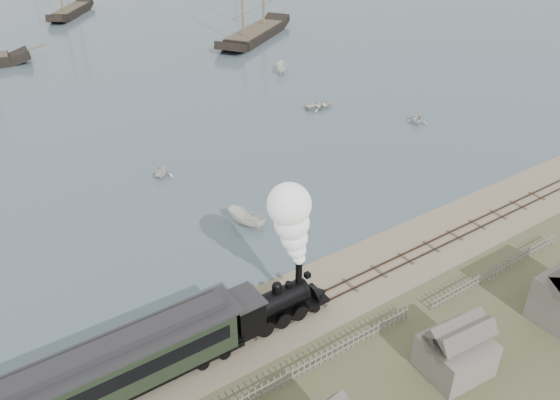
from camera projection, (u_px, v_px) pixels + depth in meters
ground at (314, 281)px, 42.45m from camera, size 600.00×600.00×0.00m
rail_track at (330, 295)px, 41.01m from camera, size 120.00×1.80×0.16m
picket_fence_west at (299, 377)px, 34.36m from camera, size 19.00×0.10×1.20m
picket_fence_east at (497, 274)px, 43.14m from camera, size 15.00×0.10×1.20m
shed_mid at (452, 369)px, 34.90m from camera, size 4.00×3.50×3.60m
locomotive at (290, 263)px, 36.82m from camera, size 8.11×3.03×10.11m
passenger_coach at (119, 365)px, 32.12m from camera, size 15.58×3.00×3.78m
beached_dinghy at (29, 394)px, 32.79m from camera, size 3.17×4.06×0.77m
rowboat_1 at (162, 170)px, 56.55m from camera, size 3.55×3.63×1.45m
rowboat_2 at (247, 219)px, 48.51m from camera, size 4.26×2.95×1.54m
rowboat_3 at (320, 105)px, 73.10m from camera, size 3.53×4.46×0.83m
rowboat_4 at (418, 118)px, 68.56m from camera, size 3.78×3.82×1.52m
rowboat_5 at (281, 68)px, 85.80m from camera, size 4.13×3.73×1.57m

